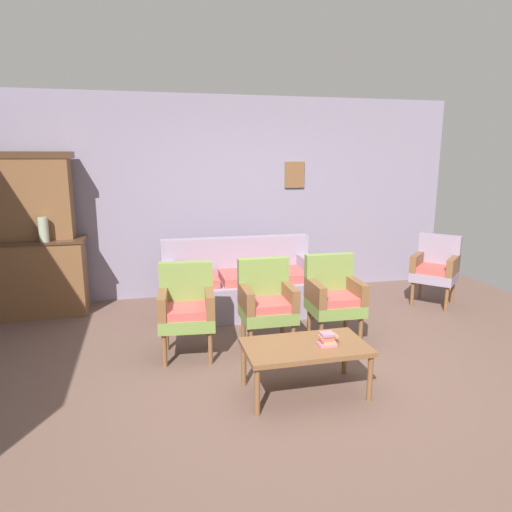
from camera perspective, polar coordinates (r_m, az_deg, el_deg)
The scene contains 12 objects.
ground_plane at distance 4.29m, azimuth 3.76°, elevation -14.22°, with size 7.68×7.68×0.00m, color brown.
wall_back_with_decor at distance 6.42m, azimuth -3.08°, elevation 7.25°, with size 6.40×0.09×2.70m.
side_cabinet at distance 6.22m, azimuth -25.28°, elevation -2.36°, with size 1.16×0.55×0.93m.
cabinet_upper_hutch at distance 6.15m, azimuth -25.98°, elevation 6.75°, with size 0.99×0.38×1.03m.
vase_on_cabinet at distance 5.90m, azimuth -24.75°, elevation 2.98°, with size 0.11×0.11×0.29m, color #9DA48A.
floral_couch at distance 5.73m, azimuth -1.94°, elevation -3.80°, with size 1.90×0.82×0.90m.
armchair_row_middle at distance 4.51m, azimuth -8.56°, elevation -6.14°, with size 0.57×0.54×0.90m.
armchair_near_couch_end at distance 4.63m, azimuth 1.32°, elevation -5.50°, with size 0.53×0.50×0.90m.
armchair_near_cabinet at distance 4.88m, azimuth 9.55°, elevation -4.73°, with size 0.53×0.50×0.90m.
wingback_chair_by_fireplace at distance 6.44m, azimuth 21.29°, elevation -1.24°, with size 0.71×0.71×0.90m.
coffee_table at distance 3.84m, azimuth 6.11°, elevation -11.44°, with size 1.00×0.56×0.42m.
book_stack_on_table at distance 3.81m, azimuth 8.80°, elevation -10.12°, with size 0.17×0.12×0.10m.
Camera 1 is at (-1.17, -3.66, 1.92)m, focal length 32.40 mm.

